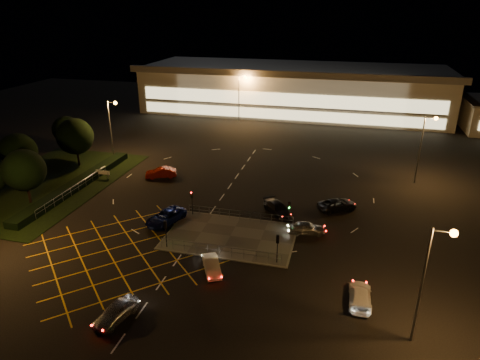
% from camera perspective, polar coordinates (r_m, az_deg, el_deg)
% --- Properties ---
extents(ground, '(180.00, 180.00, 0.00)m').
position_cam_1_polar(ground, '(50.88, -2.86, -6.19)').
color(ground, black).
rests_on(ground, ground).
extents(pedestrian_island, '(14.00, 9.00, 0.12)m').
position_cam_1_polar(pedestrian_island, '(48.68, -1.28, -7.50)').
color(pedestrian_island, '#4C4944').
rests_on(pedestrian_island, ground).
extents(grass_verge, '(18.00, 30.00, 0.08)m').
position_cam_1_polar(grass_verge, '(68.39, -24.30, -0.49)').
color(grass_verge, black).
rests_on(grass_verge, ground).
extents(hedge, '(2.00, 26.00, 1.00)m').
position_cam_1_polar(hedge, '(65.31, -20.91, -0.55)').
color(hedge, black).
rests_on(hedge, ground).
extents(supermarket, '(72.00, 26.50, 10.50)m').
position_cam_1_polar(supermarket, '(107.12, 7.08, 12.00)').
color(supermarket, beige).
rests_on(supermarket, ground).
extents(streetlight_se, '(1.78, 0.56, 10.03)m').
position_cam_1_polar(streetlight_se, '(34.35, 24.12, -10.93)').
color(streetlight_se, slate).
rests_on(streetlight_se, ground).
extents(streetlight_nw, '(1.78, 0.56, 10.03)m').
position_cam_1_polar(streetlight_nw, '(73.25, -16.69, 7.42)').
color(streetlight_nw, slate).
rests_on(streetlight_nw, ground).
extents(streetlight_ne, '(1.78, 0.56, 10.03)m').
position_cam_1_polar(streetlight_ne, '(65.97, 23.42, 4.91)').
color(streetlight_ne, slate).
rests_on(streetlight_ne, ground).
extents(streetlight_far_left, '(1.78, 0.56, 10.03)m').
position_cam_1_polar(streetlight_far_left, '(95.17, 0.11, 11.63)').
color(streetlight_far_left, slate).
rests_on(streetlight_far_left, ground).
extents(streetlight_far_right, '(1.78, 0.56, 10.03)m').
position_cam_1_polar(streetlight_far_right, '(95.78, 24.67, 9.70)').
color(streetlight_far_right, slate).
rests_on(streetlight_far_right, ground).
extents(signal_sw, '(0.28, 0.30, 3.15)m').
position_cam_1_polar(signal_sw, '(46.15, -9.90, -6.38)').
color(signal_sw, black).
rests_on(signal_sw, pedestrian_island).
extents(signal_se, '(0.28, 0.30, 3.15)m').
position_cam_1_polar(signal_se, '(43.04, 5.03, -8.37)').
color(signal_se, black).
rests_on(signal_se, pedestrian_island).
extents(signal_nw, '(0.28, 0.30, 3.15)m').
position_cam_1_polar(signal_nw, '(52.71, -6.43, -2.37)').
color(signal_nw, black).
rests_on(signal_nw, pedestrian_island).
extents(signal_ne, '(0.28, 0.30, 3.15)m').
position_cam_1_polar(signal_ne, '(50.01, 6.59, -3.81)').
color(signal_ne, black).
rests_on(signal_ne, pedestrian_island).
extents(tree_b, '(5.40, 5.40, 7.35)m').
position_cam_1_polar(tree_b, '(69.45, -27.50, 3.35)').
color(tree_b, black).
rests_on(tree_b, ground).
extents(tree_c, '(5.76, 5.76, 7.84)m').
position_cam_1_polar(tree_c, '(72.83, -21.14, 5.45)').
color(tree_c, black).
rests_on(tree_c, ground).
extents(tree_d, '(4.68, 4.68, 6.37)m').
position_cam_1_polar(tree_d, '(81.19, -22.18, 6.25)').
color(tree_d, black).
rests_on(tree_d, ground).
extents(tree_e, '(5.40, 5.40, 7.35)m').
position_cam_1_polar(tree_e, '(61.37, -26.84, 1.19)').
color(tree_e, black).
rests_on(tree_e, ground).
extents(car_near_silver, '(2.82, 4.69, 1.50)m').
position_cam_1_polar(car_near_silver, '(38.39, -16.20, -16.53)').
color(car_near_silver, '#999A9F').
rests_on(car_near_silver, ground).
extents(car_queue_white, '(3.03, 4.16, 1.31)m').
position_cam_1_polar(car_queue_white, '(42.67, -3.79, -11.35)').
color(car_queue_white, silver).
rests_on(car_queue_white, ground).
extents(car_left_blue, '(4.09, 5.98, 1.52)m').
position_cam_1_polar(car_left_blue, '(52.07, -9.87, -4.87)').
color(car_left_blue, '#0D1752').
rests_on(car_left_blue, ground).
extents(car_far_dkgrey, '(4.78, 5.18, 1.46)m').
position_cam_1_polar(car_far_dkgrey, '(53.62, 5.08, -3.80)').
color(car_far_dkgrey, black).
rests_on(car_far_dkgrey, ground).
extents(car_right_silver, '(4.42, 2.47, 1.42)m').
position_cam_1_polar(car_right_silver, '(49.59, 8.89, -6.33)').
color(car_right_silver, '#A5A7AC').
rests_on(car_right_silver, ground).
extents(car_circ_red, '(4.89, 3.34, 1.53)m').
position_cam_1_polar(car_circ_red, '(65.63, -10.50, 0.96)').
color(car_circ_red, maroon).
rests_on(car_circ_red, ground).
extents(car_east_grey, '(5.55, 4.74, 1.41)m').
position_cam_1_polar(car_east_grey, '(55.88, 12.88, -3.21)').
color(car_east_grey, black).
rests_on(car_east_grey, ground).
extents(car_approach_white, '(2.00, 4.73, 1.36)m').
position_cam_1_polar(car_approach_white, '(40.18, 15.73, -14.62)').
color(car_approach_white, '#B9B9B9').
rests_on(car_approach_white, ground).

